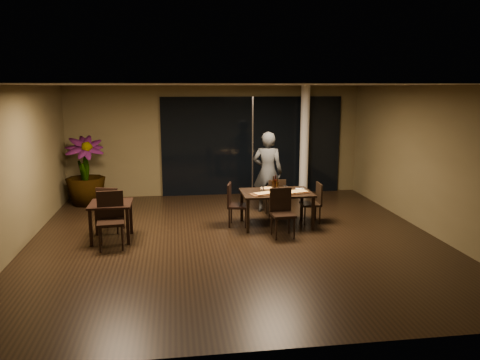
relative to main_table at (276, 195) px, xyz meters
name	(u,v)px	position (x,y,z in m)	size (l,w,h in m)	color
ground	(235,239)	(-1.00, -0.80, -0.68)	(8.00, 8.00, 0.00)	black
wall_back	(216,141)	(-1.00, 3.25, 0.82)	(8.00, 0.10, 3.00)	brown
wall_front	(283,225)	(-1.00, -4.85, 0.82)	(8.00, 0.10, 3.00)	brown
wall_left	(12,170)	(-5.05, -0.80, 0.82)	(0.10, 8.00, 3.00)	brown
wall_right	(432,160)	(3.05, -0.80, 0.82)	(0.10, 8.00, 3.00)	brown
ceiling	(235,84)	(-1.00, -0.80, 2.34)	(8.00, 8.00, 0.04)	silver
window_panel	(252,146)	(0.00, 3.16, 0.67)	(5.00, 0.06, 2.70)	black
column	(304,141)	(1.40, 2.85, 0.82)	(0.24, 0.24, 3.00)	white
main_table	(276,195)	(0.00, 0.00, 0.00)	(1.50, 1.00, 0.75)	black
side_table	(111,209)	(-3.40, -0.50, -0.05)	(0.80, 0.80, 0.75)	black
chair_main_far	(276,195)	(0.15, 0.74, -0.18)	(0.43, 0.43, 0.88)	black
chair_main_near	(282,210)	(-0.04, -0.70, -0.14)	(0.47, 0.47, 0.96)	black
chair_main_left	(234,202)	(-0.89, 0.12, -0.16)	(0.52, 0.52, 0.93)	black
chair_main_right	(314,201)	(0.88, 0.12, -0.18)	(0.42, 0.42, 0.89)	black
chair_side_far	(110,207)	(-3.49, 0.01, -0.14)	(0.54, 0.54, 0.96)	black
chair_side_near	(111,217)	(-3.36, -0.91, -0.09)	(0.53, 0.53, 1.05)	black
diner	(268,172)	(0.04, 1.16, 0.29)	(0.66, 0.44, 1.93)	#2C2F31
potted_plant	(85,171)	(-4.40, 2.48, 0.19)	(0.95, 0.95, 1.74)	#1A4F1A
pizza_board_left	(265,194)	(-0.28, -0.21, 0.08)	(0.62, 0.31, 0.01)	#472B16
pizza_board_right	(295,193)	(0.36, -0.16, 0.08)	(0.60, 0.30, 0.01)	#4D2E18
oblong_pizza_left	(265,193)	(-0.28, -0.21, 0.10)	(0.44, 0.20, 0.02)	maroon
oblong_pizza_right	(295,192)	(0.36, -0.16, 0.10)	(0.52, 0.24, 0.02)	maroon
round_pizza	(268,188)	(-0.12, 0.32, 0.08)	(0.28, 0.28, 0.01)	red
bottle_a	(273,184)	(-0.06, 0.06, 0.24)	(0.07, 0.07, 0.33)	black
bottle_b	(277,185)	(0.02, 0.01, 0.22)	(0.07, 0.07, 0.30)	black
bottle_c	(275,183)	(-0.01, 0.08, 0.25)	(0.08, 0.08, 0.35)	black
tumbler_left	(262,189)	(-0.29, 0.12, 0.12)	(0.08, 0.08, 0.10)	white
tumbler_right	(285,188)	(0.23, 0.16, 0.12)	(0.08, 0.08, 0.09)	white
napkin_near	(303,192)	(0.56, -0.08, 0.08)	(0.18, 0.10, 0.01)	white
napkin_far	(300,189)	(0.56, 0.18, 0.08)	(0.18, 0.10, 0.01)	white
wine_glass_a	(103,197)	(-3.56, -0.41, 0.17)	(0.08, 0.08, 0.18)	white
wine_glass_b	(118,199)	(-3.25, -0.57, 0.15)	(0.07, 0.07, 0.16)	white
side_napkin	(112,205)	(-3.34, -0.70, 0.08)	(0.18, 0.11, 0.01)	silver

